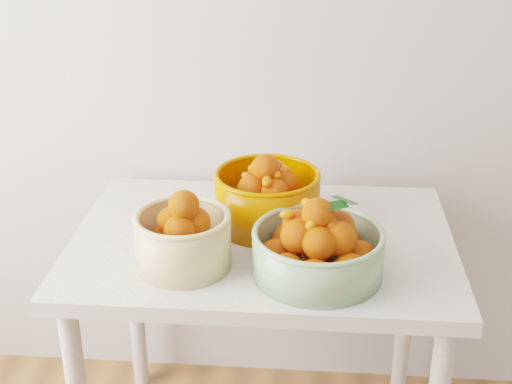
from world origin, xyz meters
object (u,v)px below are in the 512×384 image
at_px(bowl_green, 318,248).
at_px(bowl_orange, 267,197).
at_px(table, 262,268).
at_px(bowl_cream, 183,238).

distance_m(bowl_green, bowl_orange, 0.29).
distance_m(table, bowl_green, 0.28).
xyz_separation_m(bowl_cream, bowl_orange, (0.19, 0.24, 0.01)).
relative_size(table, bowl_green, 2.61).
bearing_deg(table, bowl_green, -50.78).
distance_m(table, bowl_orange, 0.19).
xyz_separation_m(bowl_green, bowl_orange, (-0.14, 0.25, 0.01)).
bearing_deg(bowl_orange, bowl_cream, -128.34).
distance_m(bowl_cream, bowl_orange, 0.30).
relative_size(bowl_cream, bowl_orange, 0.66).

